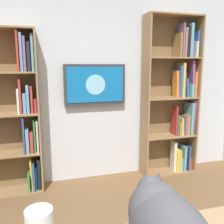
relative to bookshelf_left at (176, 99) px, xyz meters
name	(u,v)px	position (x,y,z in m)	size (l,w,h in m)	color
wall_back	(92,82)	(1.19, -0.17, 0.25)	(4.52, 0.06, 2.70)	silver
bookshelf_left	(176,99)	(0.00, 0.00, 0.00)	(0.80, 0.28, 2.24)	#937047
bookshelf_right	(14,113)	(2.18, 0.00, -0.09)	(0.78, 0.28, 1.99)	#937047
wall_mounted_tv	(95,85)	(1.17, -0.09, 0.23)	(0.82, 0.07, 0.53)	#333338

